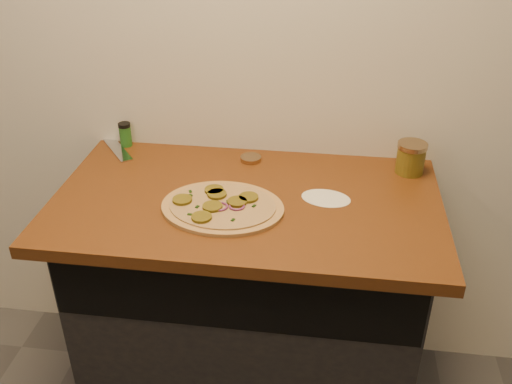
# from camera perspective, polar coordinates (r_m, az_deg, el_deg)

# --- Properties ---
(cabinet) EXTENTS (1.10, 0.60, 0.86)m
(cabinet) POSITION_cam_1_polar(r_m,az_deg,el_deg) (2.08, -0.70, -11.22)
(cabinet) COLOR black
(cabinet) RESTS_ON ground
(countertop) EXTENTS (1.20, 0.70, 0.04)m
(countertop) POSITION_cam_1_polar(r_m,az_deg,el_deg) (1.78, -0.93, -1.02)
(countertop) COLOR #632F12
(countertop) RESTS_ON cabinet
(pizza) EXTENTS (0.39, 0.39, 0.02)m
(pizza) POSITION_cam_1_polar(r_m,az_deg,el_deg) (1.71, -3.42, -1.43)
(pizza) COLOR tan
(pizza) RESTS_ON countertop
(chefs_knife) EXTENTS (0.23, 0.28, 0.02)m
(chefs_knife) POSITION_cam_1_polar(r_m,az_deg,el_deg) (2.19, -14.42, 5.13)
(chefs_knife) COLOR #B7BAC1
(chefs_knife) RESTS_ON countertop
(mason_jar_lid) EXTENTS (0.09, 0.09, 0.02)m
(mason_jar_lid) POSITION_cam_1_polar(r_m,az_deg,el_deg) (1.98, -0.52, 3.36)
(mason_jar_lid) COLOR #967A57
(mason_jar_lid) RESTS_ON countertop
(salsa_jar) EXTENTS (0.10, 0.10, 0.11)m
(salsa_jar) POSITION_cam_1_polar(r_m,az_deg,el_deg) (1.95, 15.22, 3.32)
(salsa_jar) COLOR #9A2F0F
(salsa_jar) RESTS_ON countertop
(spice_shaker) EXTENTS (0.04, 0.04, 0.09)m
(spice_shaker) POSITION_cam_1_polar(r_m,az_deg,el_deg) (2.12, -12.94, 5.64)
(spice_shaker) COLOR #22621E
(spice_shaker) RESTS_ON countertop
(flour_spill) EXTENTS (0.18, 0.18, 0.00)m
(flour_spill) POSITION_cam_1_polar(r_m,az_deg,el_deg) (1.77, 7.01, -0.62)
(flour_spill) COLOR white
(flour_spill) RESTS_ON countertop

